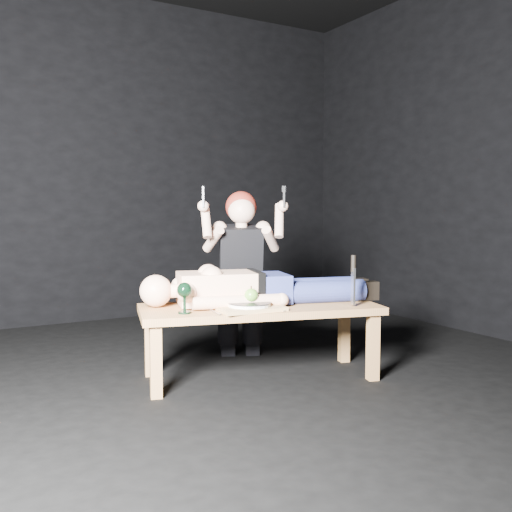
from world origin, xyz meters
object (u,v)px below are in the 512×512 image
serving_tray (249,308)px  goblet (185,298)px  lying_man (263,283)px  kneeling_woman (240,272)px  carving_knife (353,281)px  table (260,342)px

serving_tray → goblet: bearing=167.6°
lying_man → goblet: (-0.57, -0.09, -0.03)m
lying_man → serving_tray: bearing=-122.8°
kneeling_woman → goblet: kneeling_woman is taller
lying_man → carving_knife: (0.41, -0.38, 0.03)m
kneeling_woman → carving_knife: bearing=-44.8°
kneeling_woman → goblet: (-0.65, -0.54, -0.06)m
kneeling_woman → serving_tray: size_ratio=3.17×
lying_man → serving_tray: lying_man is taller
kneeling_woman → table: bearing=-81.7°
kneeling_woman → carving_knife: 0.89m
table → goblet: goblet is taller
kneeling_woman → goblet: bearing=-116.3°
table → carving_knife: 0.68m
goblet → kneeling_woman: bearing=39.9°
goblet → lying_man: bearing=9.3°
lying_man → carving_knife: carving_knife is taller
kneeling_woman → serving_tray: kneeling_woman is taller
carving_knife → serving_tray: bearing=175.9°
table → lying_man: (0.06, 0.08, 0.35)m
goblet → carving_knife: size_ratio=0.57×
goblet → serving_tray: bearing=-12.4°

